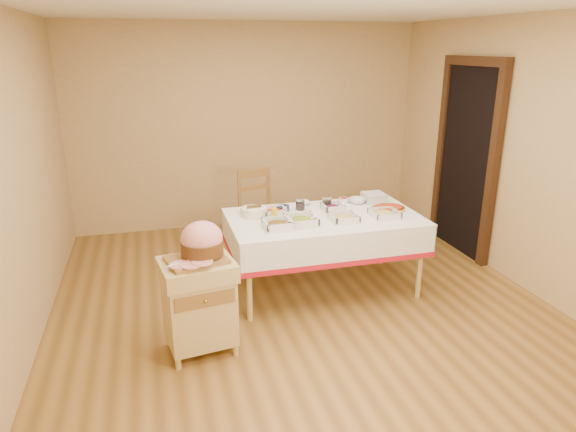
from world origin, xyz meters
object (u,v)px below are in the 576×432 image
object	(u,v)px
preserve_jar_right	(327,203)
brass_platter	(388,209)
ham_on_board	(201,243)
mustard_bottle	(274,214)
plate_stack	(374,197)
preserve_jar_left	(300,204)
dining_chair	(261,213)
bread_basket	(254,212)
butcher_cart	(199,301)
dining_table	(324,232)

from	to	relation	value
preserve_jar_right	brass_platter	world-z (taller)	preserve_jar_right
ham_on_board	mustard_bottle	distance (m)	1.03
plate_stack	preserve_jar_left	bearing A→B (deg)	-175.86
preserve_jar_right	brass_platter	xyz separation A→B (m)	(0.55, -0.23, -0.03)
mustard_bottle	preserve_jar_right	bearing A→B (deg)	23.06
dining_chair	bread_basket	bearing A→B (deg)	-106.39
butcher_cart	bread_basket	bearing A→B (deg)	56.12
plate_stack	mustard_bottle	bearing A→B (deg)	-163.32
dining_chair	preserve_jar_right	distance (m)	0.97
butcher_cart	mustard_bottle	distance (m)	1.16
mustard_bottle	dining_chair	bearing A→B (deg)	84.67
ham_on_board	plate_stack	size ratio (longest dim) A/B	2.09
dining_chair	preserve_jar_left	size ratio (longest dim) A/B	8.15
plate_stack	dining_table	bearing A→B (deg)	-154.01
butcher_cart	mustard_bottle	bearing A→B (deg)	43.76
mustard_bottle	plate_stack	xyz separation A→B (m)	(1.15, 0.35, -0.02)
ham_on_board	brass_platter	xyz separation A→B (m)	(1.90, 0.74, -0.11)
mustard_bottle	bread_basket	bearing A→B (deg)	126.34
preserve_jar_right	mustard_bottle	bearing A→B (deg)	-156.94
dining_chair	ham_on_board	world-z (taller)	ham_on_board
dining_table	preserve_jar_right	world-z (taller)	preserve_jar_right
preserve_jar_right	ham_on_board	bearing A→B (deg)	-144.06
mustard_bottle	butcher_cart	bearing A→B (deg)	-136.24
dining_chair	preserve_jar_left	distance (m)	0.83
dining_table	ham_on_board	world-z (taller)	ham_on_board
dining_table	brass_platter	world-z (taller)	brass_platter
preserve_jar_left	brass_platter	world-z (taller)	preserve_jar_left
ham_on_board	plate_stack	bearing A→B (deg)	29.32
dining_chair	mustard_bottle	distance (m)	1.08
butcher_cart	mustard_bottle	size ratio (longest dim) A/B	4.84
butcher_cart	preserve_jar_right	distance (m)	1.76
preserve_jar_left	preserve_jar_right	xyz separation A→B (m)	(0.27, -0.03, 0.00)
mustard_bottle	brass_platter	world-z (taller)	mustard_bottle
preserve_jar_left	plate_stack	xyz separation A→B (m)	(0.82, 0.06, -0.01)
preserve_jar_right	plate_stack	xyz separation A→B (m)	(0.55, 0.09, -0.01)
preserve_jar_left	mustard_bottle	distance (m)	0.44
plate_stack	brass_platter	bearing A→B (deg)	-89.48
dining_table	brass_platter	xyz separation A→B (m)	(0.66, -0.00, 0.18)
ham_on_board	bread_basket	xyz separation A→B (m)	(0.59, 0.92, -0.09)
preserve_jar_left	bread_basket	distance (m)	0.49
dining_chair	plate_stack	xyz separation A→B (m)	(1.06, -0.68, 0.29)
ham_on_board	preserve_jar_left	distance (m)	1.47
butcher_cart	preserve_jar_right	bearing A→B (deg)	36.01
butcher_cart	bread_basket	world-z (taller)	bread_basket
preserve_jar_right	plate_stack	bearing A→B (deg)	9.15
dining_chair	ham_on_board	size ratio (longest dim) A/B	2.20
preserve_jar_left	bread_basket	world-z (taller)	preserve_jar_left
butcher_cart	brass_platter	xyz separation A→B (m)	(1.94, 0.78, 0.35)
brass_platter	butcher_cart	bearing A→B (deg)	-158.17
ham_on_board	preserve_jar_right	size ratio (longest dim) A/B	3.68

